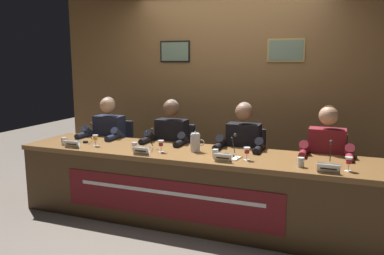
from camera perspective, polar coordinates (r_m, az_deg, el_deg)
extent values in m
plane|color=#70665B|center=(4.13, 0.00, -13.61)|extent=(12.00, 12.00, 0.00)
cube|color=brown|center=(5.09, 5.49, 5.93)|extent=(4.95, 0.12, 2.60)
cube|color=black|center=(5.26, -2.57, 11.37)|extent=(0.43, 0.02, 0.29)
cube|color=slate|center=(5.25, -2.63, 11.37)|extent=(0.39, 0.01, 0.25)
cube|color=tan|center=(4.87, 13.97, 11.22)|extent=(0.45, 0.02, 0.29)
cube|color=slate|center=(4.86, 13.95, 11.23)|extent=(0.41, 0.01, 0.25)
cube|color=brown|center=(3.90, 0.00, -3.98)|extent=(3.75, 0.79, 0.05)
cube|color=#4C341B|center=(3.68, -2.13, -10.87)|extent=(3.69, 0.04, 0.69)
cube|color=#4C341B|center=(4.93, -20.34, -6.08)|extent=(0.08, 0.71, 0.69)
cube|color=maroon|center=(3.70, -3.90, -10.74)|extent=(2.25, 0.01, 0.38)
cube|color=white|center=(3.67, -3.94, -9.79)|extent=(1.91, 0.00, 0.04)
cylinder|color=black|center=(5.09, -11.83, -9.06)|extent=(0.44, 0.44, 0.02)
cylinder|color=black|center=(5.03, -11.92, -6.80)|extent=(0.05, 0.05, 0.40)
cube|color=#232328|center=(4.97, -12.00, -4.44)|extent=(0.44, 0.44, 0.03)
cube|color=#232328|center=(5.09, -10.88, -1.37)|extent=(0.40, 0.05, 0.44)
cylinder|color=black|center=(4.81, -15.20, -7.67)|extent=(0.10, 0.10, 0.45)
cylinder|color=black|center=(4.70, -13.21, -8.00)|extent=(0.10, 0.10, 0.45)
cylinder|color=black|center=(4.85, -14.31, -4.10)|extent=(0.13, 0.34, 0.13)
cylinder|color=black|center=(4.74, -12.32, -4.34)|extent=(0.13, 0.34, 0.13)
cube|color=#1E2338|center=(4.88, -12.32, -1.05)|extent=(0.36, 0.20, 0.48)
sphere|color=tan|center=(4.81, -12.61, 3.30)|extent=(0.19, 0.19, 0.19)
sphere|color=gray|center=(4.82, -12.52, 3.50)|extent=(0.17, 0.17, 0.17)
cylinder|color=#1E2338|center=(4.92, -15.02, -0.85)|extent=(0.09, 0.30, 0.25)
cylinder|color=#1E2338|center=(4.68, -10.85, -1.20)|extent=(0.09, 0.30, 0.25)
cylinder|color=#1E2338|center=(4.79, -16.14, -1.11)|extent=(0.07, 0.24, 0.07)
cylinder|color=#1E2338|center=(4.55, -11.90, -1.49)|extent=(0.07, 0.24, 0.07)
cube|color=white|center=(4.25, -17.75, -2.41)|extent=(0.19, 0.03, 0.08)
cube|color=white|center=(4.27, -17.46, -2.33)|extent=(0.19, 0.03, 0.08)
cube|color=black|center=(4.25, -17.77, -2.42)|extent=(0.13, 0.01, 0.01)
cylinder|color=white|center=(4.27, -14.31, -2.70)|extent=(0.06, 0.06, 0.00)
cylinder|color=white|center=(4.27, -14.33, -2.31)|extent=(0.01, 0.01, 0.05)
cone|color=white|center=(4.26, -14.36, -1.52)|extent=(0.06, 0.06, 0.06)
cylinder|color=orange|center=(4.26, -14.36, -1.61)|extent=(0.04, 0.04, 0.04)
cylinder|color=silver|center=(4.42, -18.73, -1.97)|extent=(0.06, 0.06, 0.08)
cylinder|color=silver|center=(4.42, -18.72, -2.19)|extent=(0.05, 0.05, 0.05)
cylinder|color=black|center=(4.47, -15.77, -2.11)|extent=(0.06, 0.06, 0.02)
cylinder|color=black|center=(4.50, -15.35, -0.72)|extent=(0.01, 0.13, 0.18)
sphere|color=#2D2D2D|center=(4.54, -14.93, 0.54)|extent=(0.03, 0.03, 0.03)
cylinder|color=black|center=(4.70, -2.80, -10.47)|extent=(0.44, 0.44, 0.02)
cylinder|color=black|center=(4.63, -2.82, -8.03)|extent=(0.05, 0.05, 0.40)
cube|color=#232328|center=(4.57, -2.84, -5.49)|extent=(0.44, 0.44, 0.03)
cube|color=#232328|center=(4.70, -1.88, -2.13)|extent=(0.40, 0.05, 0.44)
cylinder|color=black|center=(4.37, -5.91, -9.13)|extent=(0.10, 0.10, 0.45)
cylinder|color=black|center=(4.29, -3.49, -9.48)|extent=(0.10, 0.10, 0.45)
cylinder|color=black|center=(4.42, -5.09, -5.18)|extent=(0.13, 0.34, 0.13)
cylinder|color=black|center=(4.34, -2.70, -5.44)|extent=(0.13, 0.34, 0.13)
cube|color=black|center=(4.47, -3.03, -1.82)|extent=(0.36, 0.20, 0.48)
sphere|color=brown|center=(4.40, -3.18, 2.93)|extent=(0.19, 0.19, 0.19)
sphere|color=gray|center=(4.41, -3.10, 3.14)|extent=(0.17, 0.17, 0.17)
cylinder|color=black|center=(4.47, -6.02, -1.60)|extent=(0.09, 0.30, 0.25)
cylinder|color=black|center=(4.30, -1.01, -2.01)|extent=(0.09, 0.30, 0.25)
cylinder|color=black|center=(4.33, -6.97, -1.92)|extent=(0.07, 0.24, 0.07)
cylinder|color=black|center=(4.15, -1.84, -2.35)|extent=(0.07, 0.24, 0.07)
cube|color=white|center=(3.77, -7.76, -3.53)|extent=(0.18, 0.03, 0.08)
cube|color=white|center=(3.80, -7.52, -3.43)|extent=(0.18, 0.03, 0.08)
cube|color=black|center=(3.77, -7.78, -3.54)|extent=(0.12, 0.01, 0.01)
cylinder|color=white|center=(3.87, -4.70, -3.71)|extent=(0.06, 0.06, 0.00)
cylinder|color=white|center=(3.86, -4.71, -3.29)|extent=(0.01, 0.01, 0.05)
cone|color=white|center=(3.85, -4.72, -2.42)|extent=(0.06, 0.06, 0.06)
cylinder|color=#B21E2D|center=(3.85, -4.72, -2.51)|extent=(0.04, 0.04, 0.04)
cylinder|color=silver|center=(3.98, -8.65, -2.82)|extent=(0.06, 0.06, 0.08)
cylinder|color=silver|center=(3.98, -8.64, -3.06)|extent=(0.05, 0.05, 0.05)
cylinder|color=black|center=(3.98, -6.78, -3.27)|extent=(0.06, 0.06, 0.02)
cylinder|color=black|center=(4.01, -6.39, -1.69)|extent=(0.01, 0.13, 0.18)
sphere|color=#2D2D2D|center=(4.05, -6.01, -0.27)|extent=(0.03, 0.03, 0.03)
cylinder|color=black|center=(4.45, 7.65, -11.77)|extent=(0.44, 0.44, 0.02)
cylinder|color=black|center=(4.37, 7.71, -9.21)|extent=(0.05, 0.05, 0.40)
cube|color=#232328|center=(4.31, 7.78, -6.53)|extent=(0.44, 0.44, 0.03)
cube|color=#232328|center=(4.44, 8.44, -2.93)|extent=(0.40, 0.05, 0.44)
cylinder|color=black|center=(4.08, 5.17, -10.56)|extent=(0.10, 0.10, 0.45)
cylinder|color=black|center=(4.03, 7.96, -10.85)|extent=(0.10, 0.10, 0.45)
cylinder|color=black|center=(4.13, 5.80, -6.28)|extent=(0.13, 0.34, 0.13)
cylinder|color=black|center=(4.08, 8.53, -6.52)|extent=(0.13, 0.34, 0.13)
cube|color=black|center=(4.21, 7.78, -2.65)|extent=(0.36, 0.20, 0.48)
sphere|color=#8E664C|center=(4.12, 7.84, 2.39)|extent=(0.19, 0.19, 0.19)
sphere|color=gray|center=(4.13, 7.89, 2.62)|extent=(0.17, 0.17, 0.17)
cylinder|color=black|center=(4.16, 4.65, -2.45)|extent=(0.09, 0.30, 0.25)
cylinder|color=black|center=(4.06, 10.35, -2.87)|extent=(0.09, 0.30, 0.25)
cylinder|color=black|center=(4.01, 4.01, -2.83)|extent=(0.07, 0.24, 0.07)
cylinder|color=black|center=(3.91, 9.91, -3.27)|extent=(0.07, 0.24, 0.07)
cube|color=white|center=(3.48, 4.66, -4.60)|extent=(0.17, 0.03, 0.08)
cube|color=white|center=(3.52, 4.81, -4.47)|extent=(0.17, 0.03, 0.08)
cube|color=black|center=(3.48, 4.64, -4.61)|extent=(0.12, 0.01, 0.01)
cylinder|color=white|center=(3.59, 8.24, -4.87)|extent=(0.06, 0.06, 0.00)
cylinder|color=white|center=(3.58, 8.25, -4.42)|extent=(0.01, 0.01, 0.05)
cone|color=white|center=(3.57, 8.28, -3.48)|extent=(0.06, 0.06, 0.06)
cylinder|color=#B21E2D|center=(3.57, 8.28, -3.58)|extent=(0.04, 0.04, 0.04)
cylinder|color=silver|center=(3.63, 3.53, -3.95)|extent=(0.06, 0.06, 0.08)
cylinder|color=silver|center=(3.64, 3.53, -4.21)|extent=(0.05, 0.05, 0.05)
cylinder|color=black|center=(3.66, 5.97, -4.39)|extent=(0.06, 0.06, 0.02)
cylinder|color=black|center=(3.70, 6.25, -2.66)|extent=(0.01, 0.13, 0.18)
sphere|color=#2D2D2D|center=(3.74, 6.53, -1.12)|extent=(0.03, 0.03, 0.03)
cylinder|color=black|center=(4.35, 19.05, -12.74)|extent=(0.44, 0.44, 0.02)
cylinder|color=black|center=(4.28, 19.21, -10.14)|extent=(0.05, 0.05, 0.40)
cube|color=#232328|center=(4.21, 19.37, -7.41)|extent=(0.44, 0.44, 0.03)
cube|color=#232328|center=(4.34, 19.63, -3.69)|extent=(0.40, 0.05, 0.44)
cylinder|color=black|center=(3.95, 17.55, -11.68)|extent=(0.10, 0.10, 0.45)
cylinder|color=black|center=(3.95, 20.51, -11.87)|extent=(0.10, 0.10, 0.45)
cylinder|color=black|center=(4.00, 17.89, -7.24)|extent=(0.13, 0.34, 0.13)
cylinder|color=black|center=(4.00, 20.78, -7.42)|extent=(0.13, 0.34, 0.13)
cube|color=maroon|center=(4.10, 19.60, -3.45)|extent=(0.36, 0.20, 0.48)
sphere|color=tan|center=(4.02, 19.90, 1.70)|extent=(0.19, 0.19, 0.19)
sphere|color=#331E0F|center=(4.03, 19.92, 1.94)|extent=(0.17, 0.17, 0.17)
cylinder|color=maroon|center=(4.01, 16.58, -3.29)|extent=(0.09, 0.30, 0.25)
cylinder|color=maroon|center=(4.00, 22.58, -3.66)|extent=(0.09, 0.30, 0.25)
cylinder|color=maroon|center=(3.85, 16.39, -3.72)|extent=(0.07, 0.24, 0.07)
cylinder|color=maroon|center=(3.85, 22.64, -4.11)|extent=(0.07, 0.24, 0.07)
cube|color=white|center=(3.32, 19.89, -5.88)|extent=(0.18, 0.03, 0.08)
cube|color=white|center=(3.36, 19.90, -5.73)|extent=(0.18, 0.03, 0.08)
cube|color=black|center=(3.32, 19.89, -5.89)|extent=(0.13, 0.01, 0.01)
cylinder|color=white|center=(3.46, 22.46, -6.08)|extent=(0.06, 0.06, 0.00)
cylinder|color=white|center=(3.45, 22.49, -5.61)|extent=(0.01, 0.01, 0.05)
cone|color=white|center=(3.44, 22.56, -4.65)|extent=(0.06, 0.06, 0.06)
cylinder|color=#B21E2D|center=(3.44, 22.55, -4.75)|extent=(0.04, 0.04, 0.04)
cylinder|color=silver|center=(3.45, 16.09, -5.06)|extent=(0.06, 0.06, 0.08)
cylinder|color=silver|center=(3.45, 16.08, -5.33)|extent=(0.05, 0.05, 0.05)
cylinder|color=black|center=(3.54, 20.03, -5.44)|extent=(0.06, 0.06, 0.02)
cylinder|color=black|center=(3.58, 20.14, -3.63)|extent=(0.01, 0.13, 0.18)
sphere|color=#2D2D2D|center=(3.62, 20.24, -2.03)|extent=(0.03, 0.03, 0.03)
cylinder|color=silver|center=(3.87, 0.49, -2.34)|extent=(0.10, 0.10, 0.18)
cylinder|color=silver|center=(3.85, 0.49, -0.95)|extent=(0.09, 0.09, 0.01)
sphere|color=silver|center=(3.85, 0.49, -0.74)|extent=(0.02, 0.02, 0.02)
torus|color=silver|center=(3.85, 1.44, -2.29)|extent=(0.07, 0.01, 0.07)
cube|color=white|center=(3.64, 5.51, -4.53)|extent=(0.23, 0.18, 0.01)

